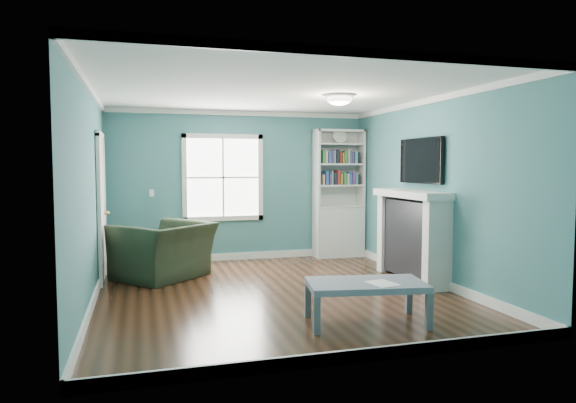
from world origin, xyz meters
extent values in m
plane|color=black|center=(0.00, 0.00, 0.00)|extent=(5.00, 5.00, 0.00)
plane|color=teal|center=(0.00, 2.50, 1.30)|extent=(4.50, 0.00, 4.50)
plane|color=teal|center=(0.00, -2.50, 1.30)|extent=(4.50, 0.00, 4.50)
plane|color=teal|center=(-2.25, 0.00, 1.30)|extent=(0.00, 5.00, 5.00)
plane|color=teal|center=(2.25, 0.00, 1.30)|extent=(0.00, 5.00, 5.00)
plane|color=white|center=(0.00, 0.00, 2.60)|extent=(5.00, 5.00, 0.00)
cube|color=white|center=(0.00, 2.48, 0.06)|extent=(4.50, 0.03, 0.12)
cube|color=white|center=(0.00, -2.48, 0.06)|extent=(4.50, 0.03, 0.12)
cube|color=white|center=(-2.23, 0.00, 0.06)|extent=(0.03, 5.00, 0.12)
cube|color=white|center=(2.23, 0.00, 0.06)|extent=(0.03, 5.00, 0.12)
cube|color=white|center=(0.00, 2.48, 2.56)|extent=(4.50, 0.04, 0.08)
cube|color=white|center=(0.00, -2.48, 2.56)|extent=(4.50, 0.04, 0.08)
cube|color=white|center=(-2.23, 0.00, 2.56)|extent=(0.04, 5.00, 0.08)
cube|color=white|center=(2.23, 0.00, 2.56)|extent=(0.04, 5.00, 0.08)
cube|color=white|center=(-0.30, 2.50, 1.45)|extent=(1.24, 0.01, 1.34)
cube|color=white|center=(-0.96, 2.48, 1.45)|extent=(0.08, 0.06, 1.50)
cube|color=white|center=(0.36, 2.48, 1.45)|extent=(0.08, 0.06, 1.50)
cube|color=white|center=(-0.30, 2.48, 0.74)|extent=(1.40, 0.06, 0.08)
cube|color=white|center=(-0.30, 2.48, 2.16)|extent=(1.40, 0.06, 0.08)
cube|color=white|center=(-0.30, 2.48, 1.45)|extent=(1.24, 0.03, 0.03)
cube|color=white|center=(-0.30, 2.48, 1.45)|extent=(0.03, 0.03, 1.34)
cube|color=silver|center=(1.77, 2.30, 0.45)|extent=(0.90, 0.35, 0.90)
cube|color=silver|center=(1.34, 2.30, 1.60)|extent=(0.04, 0.35, 1.40)
cube|color=silver|center=(2.20, 2.30, 1.60)|extent=(0.04, 0.35, 1.40)
cube|color=silver|center=(1.77, 2.46, 1.60)|extent=(0.90, 0.02, 1.40)
cube|color=silver|center=(1.77, 2.30, 2.28)|extent=(0.90, 0.35, 0.04)
cube|color=silver|center=(1.77, 2.30, 0.92)|extent=(0.84, 0.33, 0.03)
cube|color=silver|center=(1.77, 2.30, 1.30)|extent=(0.84, 0.33, 0.03)
cube|color=silver|center=(1.77, 2.30, 1.68)|extent=(0.84, 0.33, 0.03)
cube|color=silver|center=(1.77, 2.30, 2.04)|extent=(0.84, 0.33, 0.03)
cube|color=tan|center=(1.77, 2.28, 1.43)|extent=(0.70, 0.25, 0.22)
cube|color=#264C8C|center=(1.77, 2.28, 1.81)|extent=(0.70, 0.25, 0.22)
cylinder|color=beige|center=(1.77, 2.25, 2.19)|extent=(0.26, 0.06, 0.26)
cube|color=black|center=(2.09, 0.20, 0.60)|extent=(0.30, 1.20, 1.10)
cube|color=black|center=(2.07, 0.20, 0.40)|extent=(0.22, 0.65, 0.70)
cube|color=silver|center=(2.07, -0.47, 0.60)|extent=(0.36, 0.16, 1.20)
cube|color=silver|center=(2.07, 0.87, 0.60)|extent=(0.36, 0.16, 1.20)
cube|color=silver|center=(2.05, 0.20, 1.25)|extent=(0.44, 1.58, 0.10)
cube|color=black|center=(2.20, 0.20, 1.72)|extent=(0.06, 1.10, 0.65)
cube|color=silver|center=(-2.23, 1.40, 1.02)|extent=(0.04, 0.80, 2.05)
cube|color=white|center=(-2.22, 0.95, 1.02)|extent=(0.05, 0.08, 2.13)
cube|color=white|center=(-2.22, 1.85, 1.02)|extent=(0.05, 0.08, 2.13)
cube|color=white|center=(-2.22, 1.40, 2.09)|extent=(0.05, 0.98, 0.08)
sphere|color=#BF8C3F|center=(-2.17, 1.70, 0.95)|extent=(0.07, 0.07, 0.07)
ellipsoid|color=white|center=(0.90, 0.10, 2.54)|extent=(0.34, 0.34, 0.15)
cylinder|color=white|center=(0.90, 0.10, 2.58)|extent=(0.38, 0.38, 0.03)
cube|color=white|center=(-1.50, 2.48, 1.20)|extent=(0.08, 0.01, 0.12)
imported|color=black|center=(-1.36, 1.32, 0.55)|extent=(1.47, 1.45, 1.09)
cube|color=#4B525A|center=(-0.03, -1.69, 0.19)|extent=(0.08, 0.08, 0.37)
cube|color=#4B525A|center=(1.10, -1.88, 0.19)|extent=(0.08, 0.08, 0.37)
cube|color=#4B525A|center=(0.07, -1.10, 0.19)|extent=(0.08, 0.08, 0.37)
cube|color=#4B525A|center=(1.20, -1.29, 0.19)|extent=(0.08, 0.08, 0.37)
cube|color=#515868|center=(0.58, -1.49, 0.41)|extent=(1.31, 0.86, 0.07)
cube|color=white|center=(0.71, -1.61, 0.44)|extent=(0.30, 0.35, 0.00)
camera|label=1|loc=(-1.66, -6.36, 1.65)|focal=32.00mm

